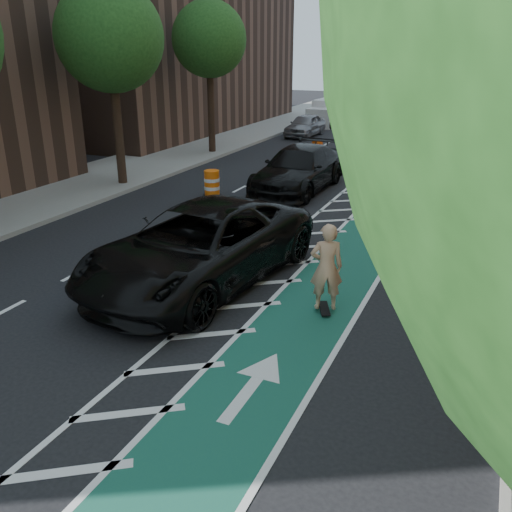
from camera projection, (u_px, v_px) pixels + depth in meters
The scene contains 17 objects.
ground at pixel (184, 295), 12.83m from camera, with size 120.00×120.00×0.00m, color black.
bike_lane at pixel (394, 204), 20.17m from camera, with size 2.00×90.00×0.01m, color #164F49.
buffer_strip at pixel (354, 199), 20.75m from camera, with size 1.40×90.00×0.01m, color silver.
sidewalk_left at pixel (120, 172), 24.92m from camera, with size 5.00×90.00×0.15m, color gray.
curb_left at pixel (165, 177), 23.99m from camera, with size 0.12×90.00×0.16m, color gray.
tree_l_c at pixel (108, 38), 20.54m from camera, with size 4.20×4.20×7.90m.
tree_l_d at pixel (210, 40), 27.34m from camera, with size 4.20×4.20×7.90m.
skateboard at pixel (324, 308), 11.99m from camera, with size 0.47×0.72×0.09m.
skateboarder at pixel (326, 267), 11.63m from camera, with size 0.71×0.47×1.95m, color tan.
suv_near at pixel (200, 246), 13.19m from camera, with size 3.17×6.87×1.91m, color black.
suv_far at pixel (299, 169), 21.78m from camera, with size 2.42×5.94×1.72m, color black.
car_silver at pixel (305, 125), 34.86m from camera, with size 1.65×4.10×1.40m, color gray.
car_grey at pixel (418, 113), 41.04m from camera, with size 1.55×4.46×1.47m, color slate.
box_truck at pixel (328, 114), 39.68m from camera, with size 2.09×4.38×1.80m.
barrel_a at pixel (212, 184), 21.04m from camera, with size 0.74×0.74×1.01m.
barrel_b at pixel (284, 169), 23.96m from camera, with size 0.62×0.62×0.84m.
barrel_c at pixel (317, 149), 28.26m from camera, with size 0.70×0.70×0.96m.
Camera 1 is at (6.32, -9.89, 5.52)m, focal length 38.00 mm.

